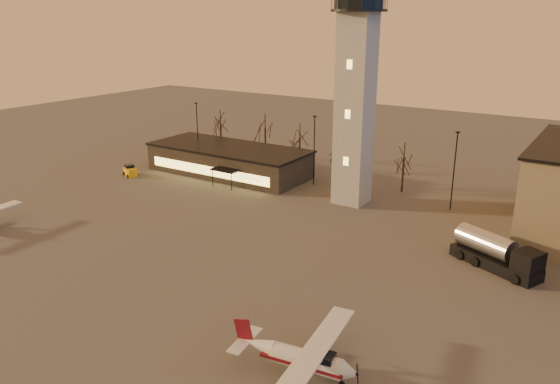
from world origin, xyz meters
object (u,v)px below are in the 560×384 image
object	(u,v)px
service_cart	(130,172)
terminal	(229,160)
control_tower	(356,77)
cessna_front	(308,364)
fuel_truck	(495,255)

from	to	relation	value
service_cart	terminal	bearing A→B (deg)	60.88
control_tower	service_cart	world-z (taller)	control_tower
control_tower	cessna_front	size ratio (longest dim) A/B	2.66
fuel_truck	terminal	bearing A→B (deg)	-171.48
fuel_truck	service_cart	distance (m)	54.66
control_tower	terminal	xyz separation A→B (m)	(-21.99, 1.98, -14.17)
control_tower	cessna_front	bearing A→B (deg)	-68.49
control_tower	fuel_truck	world-z (taller)	control_tower
terminal	fuel_truck	bearing A→B (deg)	-16.16
terminal	cessna_front	distance (m)	51.63
fuel_truck	service_cart	size ratio (longest dim) A/B	3.08
terminal	cessna_front	size ratio (longest dim) A/B	2.07
service_cart	control_tower	bearing A→B (deg)	35.41
control_tower	terminal	size ratio (longest dim) A/B	1.28
terminal	cessna_front	world-z (taller)	terminal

